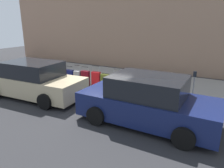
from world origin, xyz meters
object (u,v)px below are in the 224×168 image
parked_car_beige_1 (33,81)px  suitcase_silver_1 (151,90)px  suitcase_olive_5 (106,81)px  suitcase_silver_8 (78,78)px  suitcase_maroon_0 (163,90)px  suitcase_maroon_7 (86,78)px  parking_meter (194,82)px  parked_car_navy_0 (147,102)px  fire_hydrant (56,73)px  suitcase_navy_2 (139,89)px  bollard_post (47,73)px  suitcase_red_6 (96,79)px  suitcase_black_3 (127,85)px  suitcase_navy_9 (70,76)px  suitcase_teal_4 (117,83)px

parked_car_beige_1 → suitcase_silver_1: bearing=-154.3°
suitcase_olive_5 → suitcase_silver_8: bearing=1.2°
suitcase_maroon_0 → suitcase_silver_8: 4.47m
suitcase_maroon_7 → suitcase_silver_1: bearing=-177.7°
suitcase_silver_8 → parking_meter: (-5.64, -0.29, 0.47)m
parked_car_navy_0 → fire_hydrant: bearing=-19.9°
suitcase_olive_5 → suitcase_silver_8: (1.66, 0.03, -0.01)m
suitcase_navy_2 → bollard_post: suitcase_navy_2 is taller
suitcase_olive_5 → suitcase_red_6: suitcase_red_6 is taller
fire_hydrant → parked_car_navy_0: 6.47m
suitcase_navy_2 → suitcase_black_3: 0.59m
bollard_post → suitcase_maroon_7: bearing=-178.0°
suitcase_black_3 → suitcase_red_6: (1.76, -0.11, 0.04)m
suitcase_maroon_0 → suitcase_navy_2: (1.05, 0.11, -0.08)m
suitcase_navy_9 → fire_hydrant: bearing=-0.7°
suitcase_black_3 → parked_car_navy_0: 2.78m
suitcase_teal_4 → parked_car_beige_1: 3.80m
suitcase_black_3 → bollard_post: suitcase_black_3 is taller
suitcase_black_3 → suitcase_navy_9: suitcase_black_3 is taller
suitcase_maroon_0 → fire_hydrant: size_ratio=1.25×
suitcase_olive_5 → bollard_post: size_ratio=1.10×
suitcase_teal_4 → suitcase_olive_5: 0.58m
suitcase_navy_2 → suitcase_navy_9: size_ratio=0.99×
suitcase_olive_5 → fire_hydrant: bearing=-0.1°
suitcase_black_3 → suitcase_maroon_7: size_ratio=1.03×
suitcase_silver_1 → suitcase_maroon_7: 3.42m
suitcase_navy_9 → suitcase_olive_5: bearing=-179.8°
suitcase_maroon_0 → bollard_post: 6.54m
suitcase_silver_8 → parked_car_navy_0: size_ratio=0.22×
suitcase_teal_4 → parked_car_navy_0: bearing=135.7°
suitcase_olive_5 → parked_car_beige_1: bearing=41.7°
suitcase_red_6 → fire_hydrant: bearing=1.5°
suitcase_olive_5 → suitcase_silver_1: bearing=-177.9°
parked_car_navy_0 → parked_car_beige_1: bearing=-0.0°
suitcase_silver_8 → fire_hydrant: 1.52m
suitcase_silver_8 → suitcase_navy_2: bearing=179.6°
suitcase_teal_4 → fire_hydrant: (3.76, 0.07, 0.05)m
parked_car_navy_0 → parking_meter: bearing=-113.8°
fire_hydrant → parked_car_navy_0: bearing=160.1°
suitcase_teal_4 → suitcase_maroon_7: bearing=4.3°
suitcase_maroon_7 → parking_meter: size_ratio=0.79×
suitcase_navy_9 → parked_car_beige_1: size_ratio=0.19×
suitcase_navy_2 → parking_meter: 2.31m
parked_car_beige_1 → suitcase_black_3: bearing=-149.3°
suitcase_maroon_0 → suitcase_teal_4: (2.23, -0.03, -0.01)m
suitcase_navy_2 → suitcase_olive_5: (1.76, -0.06, 0.07)m
suitcase_teal_4 → parking_meter: parking_meter is taller
suitcase_silver_1 → parked_car_beige_1: bearing=25.7°
suitcase_teal_4 → parking_meter: 3.44m
suitcase_navy_9 → suitcase_teal_4: bearing=-178.3°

